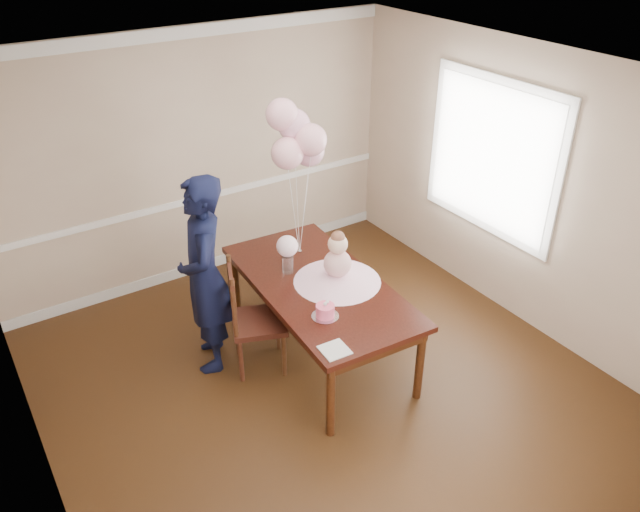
# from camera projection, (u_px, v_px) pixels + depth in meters

# --- Properties ---
(floor) EXTENTS (4.50, 5.00, 0.00)m
(floor) POSITION_uv_depth(u_px,v_px,m) (330.00, 392.00, 5.46)
(floor) COLOR black
(floor) RESTS_ON ground
(ceiling) EXTENTS (4.50, 5.00, 0.02)m
(ceiling) POSITION_uv_depth(u_px,v_px,m) (334.00, 84.00, 4.09)
(ceiling) COLOR white
(ceiling) RESTS_ON wall_back
(wall_back) EXTENTS (4.50, 0.02, 2.70)m
(wall_back) POSITION_uv_depth(u_px,v_px,m) (199.00, 158.00, 6.58)
(wall_back) COLOR tan
(wall_back) RESTS_ON floor
(wall_front) EXTENTS (4.50, 0.02, 2.70)m
(wall_front) POSITION_uv_depth(u_px,v_px,m) (625.00, 485.00, 2.98)
(wall_front) COLOR tan
(wall_front) RESTS_ON floor
(wall_left) EXTENTS (0.02, 5.00, 2.70)m
(wall_left) POSITION_uv_depth(u_px,v_px,m) (20.00, 366.00, 3.72)
(wall_left) COLOR tan
(wall_left) RESTS_ON floor
(wall_right) EXTENTS (0.02, 5.00, 2.70)m
(wall_right) POSITION_uv_depth(u_px,v_px,m) (530.00, 193.00, 5.84)
(wall_right) COLOR tan
(wall_right) RESTS_ON floor
(chair_rail_trim) EXTENTS (4.50, 0.02, 0.07)m
(chair_rail_trim) POSITION_uv_depth(u_px,v_px,m) (204.00, 197.00, 6.80)
(chair_rail_trim) COLOR white
(chair_rail_trim) RESTS_ON wall_back
(crown_molding) EXTENTS (4.50, 0.02, 0.12)m
(crown_molding) POSITION_uv_depth(u_px,v_px,m) (187.00, 32.00, 5.92)
(crown_molding) COLOR white
(crown_molding) RESTS_ON wall_back
(baseboard_trim) EXTENTS (4.50, 0.02, 0.12)m
(baseboard_trim) POSITION_uv_depth(u_px,v_px,m) (211.00, 263.00, 7.23)
(baseboard_trim) COLOR silver
(baseboard_trim) RESTS_ON floor
(window_frame) EXTENTS (0.02, 1.66, 1.56)m
(window_frame) POSITION_uv_depth(u_px,v_px,m) (492.00, 157.00, 6.09)
(window_frame) COLOR white
(window_frame) RESTS_ON wall_right
(window_blinds) EXTENTS (0.01, 1.50, 1.40)m
(window_blinds) POSITION_uv_depth(u_px,v_px,m) (491.00, 157.00, 6.08)
(window_blinds) COLOR white
(window_blinds) RESTS_ON wall_right
(dining_table_top) EXTENTS (1.16, 2.13, 0.05)m
(dining_table_top) POSITION_uv_depth(u_px,v_px,m) (319.00, 285.00, 5.57)
(dining_table_top) COLOR black
(dining_table_top) RESTS_ON table_leg_fl
(table_apron) EXTENTS (1.05, 2.02, 0.10)m
(table_apron) POSITION_uv_depth(u_px,v_px,m) (319.00, 293.00, 5.61)
(table_apron) COLOR black
(table_apron) RESTS_ON table_leg_fl
(table_leg_fl) EXTENTS (0.08, 0.08, 0.72)m
(table_leg_fl) POSITION_uv_depth(u_px,v_px,m) (331.00, 400.00, 4.87)
(table_leg_fl) COLOR black
(table_leg_fl) RESTS_ON floor
(table_leg_fr) EXTENTS (0.08, 0.08, 0.72)m
(table_leg_fr) POSITION_uv_depth(u_px,v_px,m) (420.00, 364.00, 5.24)
(table_leg_fr) COLOR black
(table_leg_fr) RESTS_ON floor
(table_leg_bl) EXTENTS (0.08, 0.08, 0.72)m
(table_leg_bl) POSITION_uv_depth(u_px,v_px,m) (236.00, 284.00, 6.29)
(table_leg_bl) COLOR black
(table_leg_bl) RESTS_ON floor
(table_leg_br) EXTENTS (0.08, 0.08, 0.72)m
(table_leg_br) POSITION_uv_depth(u_px,v_px,m) (311.00, 262.00, 6.66)
(table_leg_br) COLOR black
(table_leg_br) RESTS_ON floor
(baby_skirt) EXTENTS (0.83, 0.83, 0.10)m
(baby_skirt) POSITION_uv_depth(u_px,v_px,m) (337.00, 276.00, 5.56)
(baby_skirt) COLOR #FFBBDB
(baby_skirt) RESTS_ON dining_table_top
(baby_torso) EXTENTS (0.25, 0.25, 0.25)m
(baby_torso) POSITION_uv_depth(u_px,v_px,m) (337.00, 263.00, 5.49)
(baby_torso) COLOR pink
(baby_torso) RESTS_ON baby_skirt
(baby_head) EXTENTS (0.18, 0.18, 0.18)m
(baby_head) POSITION_uv_depth(u_px,v_px,m) (338.00, 244.00, 5.39)
(baby_head) COLOR beige
(baby_head) RESTS_ON baby_torso
(baby_hair) EXTENTS (0.12, 0.12, 0.12)m
(baby_hair) POSITION_uv_depth(u_px,v_px,m) (338.00, 238.00, 5.36)
(baby_hair) COLOR brown
(baby_hair) RESTS_ON baby_head
(cake_platter) EXTENTS (0.24, 0.24, 0.01)m
(cake_platter) POSITION_uv_depth(u_px,v_px,m) (325.00, 316.00, 5.12)
(cake_platter) COLOR #B4B5B9
(cake_platter) RESTS_ON dining_table_top
(birthday_cake) EXTENTS (0.16, 0.16, 0.10)m
(birthday_cake) POSITION_uv_depth(u_px,v_px,m) (325.00, 311.00, 5.09)
(birthday_cake) COLOR #FF507B
(birthday_cake) RESTS_ON cake_platter
(cake_flower_a) EXTENTS (0.03, 0.03, 0.03)m
(cake_flower_a) POSITION_uv_depth(u_px,v_px,m) (325.00, 304.00, 5.05)
(cake_flower_a) COLOR silver
(cake_flower_a) RESTS_ON birthday_cake
(cake_flower_b) EXTENTS (0.03, 0.03, 0.03)m
(cake_flower_b) POSITION_uv_depth(u_px,v_px,m) (327.00, 302.00, 5.08)
(cake_flower_b) COLOR silver
(cake_flower_b) RESTS_ON birthday_cake
(rose_vase_near) EXTENTS (0.11, 0.11, 0.17)m
(rose_vase_near) POSITION_uv_depth(u_px,v_px,m) (288.00, 264.00, 5.68)
(rose_vase_near) COLOR white
(rose_vase_near) RESTS_ON dining_table_top
(roses_near) EXTENTS (0.20, 0.20, 0.20)m
(roses_near) POSITION_uv_depth(u_px,v_px,m) (287.00, 246.00, 5.58)
(roses_near) COLOR #FBD3E0
(roses_near) RESTS_ON rose_vase_near
(napkin) EXTENTS (0.22, 0.22, 0.01)m
(napkin) POSITION_uv_depth(u_px,v_px,m) (335.00, 350.00, 4.74)
(napkin) COLOR silver
(napkin) RESTS_ON dining_table_top
(balloon_weight) EXTENTS (0.04, 0.04, 0.02)m
(balloon_weight) POSITION_uv_depth(u_px,v_px,m) (300.00, 251.00, 6.02)
(balloon_weight) COLOR silver
(balloon_weight) RESTS_ON dining_table_top
(balloon_a) EXTENTS (0.29, 0.29, 0.29)m
(balloon_a) POSITION_uv_depth(u_px,v_px,m) (287.00, 153.00, 5.46)
(balloon_a) COLOR #FFB4C2
(balloon_a) RESTS_ON balloon_ribbon_a
(balloon_b) EXTENTS (0.29, 0.29, 0.29)m
(balloon_b) POSITION_uv_depth(u_px,v_px,m) (311.00, 140.00, 5.45)
(balloon_b) COLOR #F5AEBF
(balloon_b) RESTS_ON balloon_ribbon_b
(balloon_c) EXTENTS (0.29, 0.29, 0.29)m
(balloon_c) POSITION_uv_depth(u_px,v_px,m) (294.00, 125.00, 5.48)
(balloon_c) COLOR #E7A3C1
(balloon_c) RESTS_ON balloon_ribbon_c
(balloon_d) EXTENTS (0.29, 0.29, 0.29)m
(balloon_d) POSITION_uv_depth(u_px,v_px,m) (282.00, 115.00, 5.40)
(balloon_d) COLOR #FAB1C4
(balloon_d) RESTS_ON balloon_ribbon_d
(balloon_e) EXTENTS (0.29, 0.29, 0.29)m
(balloon_e) POSITION_uv_depth(u_px,v_px,m) (309.00, 151.00, 5.65)
(balloon_e) COLOR #E2A0BA
(balloon_e) RESTS_ON balloon_ribbon_e
(balloon_ribbon_a) EXTENTS (0.09, 0.01, 0.86)m
(balloon_ribbon_a) POSITION_uv_depth(u_px,v_px,m) (294.00, 212.00, 5.78)
(balloon_ribbon_a) COLOR white
(balloon_ribbon_a) RESTS_ON balloon_weight
(balloon_ribbon_b) EXTENTS (0.10, 0.06, 0.97)m
(balloon_ribbon_b) POSITION_uv_depth(u_px,v_px,m) (305.00, 206.00, 5.77)
(balloon_ribbon_b) COLOR white
(balloon_ribbon_b) RESTS_ON balloon_weight
(balloon_ribbon_c) EXTENTS (0.03, 0.10, 1.07)m
(balloon_ribbon_c) POSITION_uv_depth(u_px,v_px,m) (297.00, 199.00, 5.79)
(balloon_ribbon_c) COLOR white
(balloon_ribbon_c) RESTS_ON balloon_weight
(balloon_ribbon_d) EXTENTS (0.08, 0.11, 1.17)m
(balloon_ribbon_d) POSITION_uv_depth(u_px,v_px,m) (292.00, 194.00, 5.75)
(balloon_ribbon_d) COLOR white
(balloon_ribbon_d) RESTS_ON balloon_weight
(balloon_ribbon_e) EXTENTS (0.15, 0.07, 0.80)m
(balloon_ribbon_e) POSITION_uv_depth(u_px,v_px,m) (304.00, 210.00, 5.88)
(balloon_ribbon_e) COLOR white
(balloon_ribbon_e) RESTS_ON balloon_weight
(dining_chair_seat) EXTENTS (0.61, 0.61, 0.05)m
(dining_chair_seat) POSITION_uv_depth(u_px,v_px,m) (259.00, 322.00, 5.55)
(dining_chair_seat) COLOR #35140E
(dining_chair_seat) RESTS_ON chair_leg_fl
(chair_leg_fl) EXTENTS (0.06, 0.06, 0.46)m
(chair_leg_fl) POSITION_uv_depth(u_px,v_px,m) (241.00, 360.00, 5.48)
(chair_leg_fl) COLOR #3B1A10
(chair_leg_fl) RESTS_ON floor
(chair_leg_fr) EXTENTS (0.06, 0.06, 0.46)m
(chair_leg_fr) POSITION_uv_depth(u_px,v_px,m) (284.00, 355.00, 5.54)
(chair_leg_fr) COLOR #3B1F10
(chair_leg_fr) RESTS_ON floor
(chair_leg_bl) EXTENTS (0.06, 0.06, 0.46)m
(chair_leg_bl) POSITION_uv_depth(u_px,v_px,m) (237.00, 334.00, 5.80)
(chair_leg_bl) COLOR #3C1E10
(chair_leg_bl) RESTS_ON floor
(chair_leg_br) EXTENTS (0.06, 0.06, 0.46)m
(chair_leg_br) POSITION_uv_depth(u_px,v_px,m) (278.00, 329.00, 5.87)
(chair_leg_br) COLOR #351B0E
(chair_leg_br) RESTS_ON floor
(chair_back_post_l) EXTENTS (0.06, 0.06, 0.60)m
(chair_back_post_l) POSITION_uv_depth(u_px,v_px,m) (234.00, 309.00, 5.19)
(chair_back_post_l) COLOR #391C0F
(chair_back_post_l) RESTS_ON dining_chair_seat
(chair_back_post_r) EXTENTS (0.06, 0.06, 0.60)m
(chair_back_post_r) POSITION_uv_depth(u_px,v_px,m) (231.00, 284.00, 5.52)
(chair_back_post_r) COLOR #38200F
(chair_back_post_r) RESTS_ON dining_chair_seat
(chair_slat_low) EXTENTS (0.19, 0.41, 0.05)m
(chair_slat_low) POSITION_uv_depth(u_px,v_px,m) (233.00, 308.00, 5.42)
(chair_slat_low) COLOR #3C1B10
(chair_slat_low) RESTS_ON dining_chair_seat
(chair_slat_mid) EXTENTS (0.19, 0.41, 0.05)m
(chair_slat_mid) POSITION_uv_depth(u_px,v_px,m) (232.00, 292.00, 5.33)
(chair_slat_mid) COLOR #3A1D0F
(chair_slat_mid) RESTS_ON dining_chair_seat
(chair_slat_top) EXTENTS (0.19, 0.41, 0.05)m
(chair_slat_top) POSITION_uv_depth(u_px,v_px,m) (231.00, 275.00, 5.25)
(chair_slat_top) COLOR #39170F
(chair_slat_top) RESTS_ON dining_chair_seat
(woman) EXTENTS (0.66, 0.79, 1.84)m
(woman) POSITION_uv_depth(u_px,v_px,m) (205.00, 276.00, 5.38)
(woman) COLOR black
(woman) RESTS_ON floor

